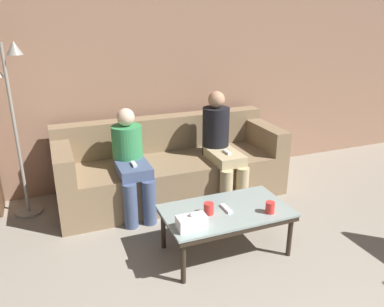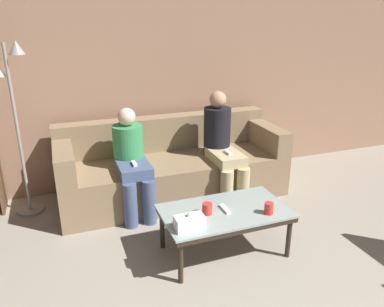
{
  "view_description": "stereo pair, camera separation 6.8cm",
  "coord_description": "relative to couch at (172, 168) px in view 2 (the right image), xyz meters",
  "views": [
    {
      "loc": [
        -1.17,
        -0.45,
        1.87
      ],
      "look_at": [
        0.0,
        2.51,
        0.69
      ],
      "focal_mm": 35.0,
      "sensor_mm": 36.0,
      "label": 1
    },
    {
      "loc": [
        -1.11,
        -0.47,
        1.87
      ],
      "look_at": [
        0.0,
        2.51,
        0.69
      ],
      "focal_mm": 35.0,
      "sensor_mm": 36.0,
      "label": 2
    }
  ],
  "objects": [
    {
      "name": "seated_person_left_end",
      "position": [
        -0.48,
        -0.23,
        0.24
      ],
      "size": [
        0.31,
        0.64,
        1.04
      ],
      "color": "#47567A",
      "rests_on": "ground_plane"
    },
    {
      "name": "seated_person_mid_left",
      "position": [
        0.48,
        -0.23,
        0.29
      ],
      "size": [
        0.31,
        0.67,
        1.14
      ],
      "color": "tan",
      "rests_on": "ground_plane"
    },
    {
      "name": "coffee_table",
      "position": [
        0.07,
        -1.2,
        0.04
      ],
      "size": [
        1.03,
        0.58,
        0.39
      ],
      "color": "#8C9E99",
      "rests_on": "ground_plane"
    },
    {
      "name": "game_remote",
      "position": [
        0.07,
        -1.2,
        0.09
      ],
      "size": [
        0.04,
        0.15,
        0.02
      ],
      "color": "white",
      "rests_on": "coffee_table"
    },
    {
      "name": "cup_near_left",
      "position": [
        -0.09,
        -1.2,
        0.13
      ],
      "size": [
        0.08,
        0.08,
        0.09
      ],
      "color": "red",
      "rests_on": "coffee_table"
    },
    {
      "name": "cup_near_right",
      "position": [
        0.37,
        -1.37,
        0.13
      ],
      "size": [
        0.07,
        0.07,
        0.09
      ],
      "color": "red",
      "rests_on": "coffee_table"
    },
    {
      "name": "tissue_box",
      "position": [
        -0.29,
        -1.36,
        0.14
      ],
      "size": [
        0.22,
        0.12,
        0.13
      ],
      "color": "white",
      "rests_on": "coffee_table"
    },
    {
      "name": "wall_back",
      "position": [
        0.0,
        0.51,
        0.99
      ],
      "size": [
        12.0,
        0.06,
        2.6
      ],
      "color": "#9E755B",
      "rests_on": "ground_plane"
    },
    {
      "name": "couch",
      "position": [
        0.0,
        0.0,
        0.0
      ],
      "size": [
        2.38,
        0.86,
        0.82
      ],
      "color": "#897051",
      "rests_on": "ground_plane"
    },
    {
      "name": "standing_lamp",
      "position": [
        -1.46,
        0.14,
        0.71
      ],
      "size": [
        0.31,
        0.26,
        1.66
      ],
      "color": "gray",
      "rests_on": "ground_plane"
    }
  ]
}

